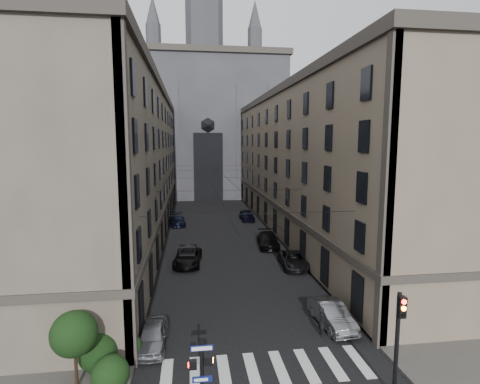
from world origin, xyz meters
name	(u,v)px	position (x,y,z in m)	size (l,w,h in m)	color
sidewalk_left	(140,234)	(-10.50, 36.00, 0.07)	(7.00, 80.00, 0.15)	#383533
sidewalk_right	(295,229)	(10.50, 36.00, 0.07)	(7.00, 80.00, 0.15)	#383533
zebra_crossing	(266,369)	(0.00, 5.00, 0.01)	(11.00, 3.20, 0.01)	beige
building_left	(113,164)	(-13.44, 36.00, 9.34)	(13.60, 60.60, 18.85)	#51473E
building_right	(317,162)	(13.44, 36.00, 9.34)	(13.60, 60.60, 18.85)	brown
gothic_tower	(205,117)	(0.00, 74.96, 17.80)	(35.00, 23.00, 58.00)	#2D2D33
pedestrian_signal_left	(202,374)	(-3.51, 1.50, 2.32)	(1.02, 0.38, 4.00)	black
traffic_light_right	(398,333)	(5.60, 1.92, 3.29)	(0.34, 0.50, 5.20)	black
shrub_cluster	(95,349)	(-8.72, 5.01, 1.80)	(3.90, 4.40, 3.90)	black
tram_wires	(219,179)	(0.00, 35.63, 7.25)	(14.00, 60.00, 0.43)	black
car_left_near	(153,336)	(-6.20, 8.00, 0.70)	(1.66, 4.13, 1.41)	gray
car_left_midnear	(188,254)	(-4.20, 23.97, 0.79)	(1.67, 4.78, 1.57)	black
car_left_midfar	(188,258)	(-4.20, 22.82, 0.76)	(2.53, 5.48, 1.52)	black
car_left_far	(177,220)	(-5.75, 41.32, 0.76)	(2.12, 5.23, 1.52)	black
car_right_near	(332,315)	(5.26, 9.08, 0.77)	(1.64, 4.70, 1.55)	slate
car_right_midnear	(293,260)	(5.96, 20.80, 0.72)	(2.40, 5.21, 1.45)	black
car_right_midfar	(268,240)	(5.04, 28.16, 0.80)	(2.25, 5.54, 1.61)	black
car_right_far	(247,215)	(4.85, 43.13, 0.82)	(1.93, 4.80, 1.63)	black
pedestrian	(322,321)	(4.18, 8.00, 0.91)	(0.66, 0.44, 1.82)	black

